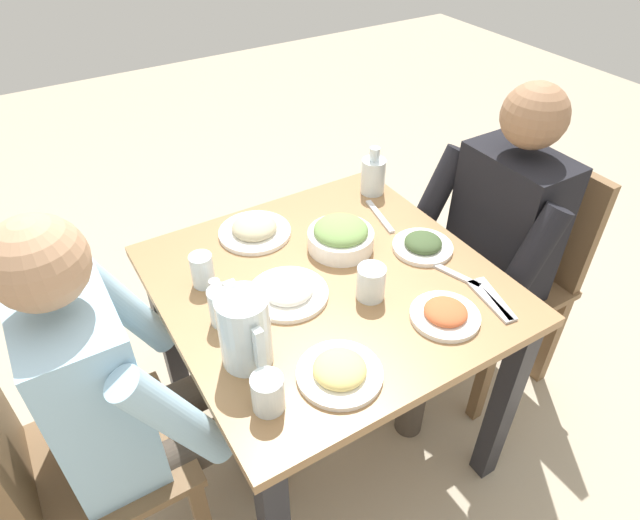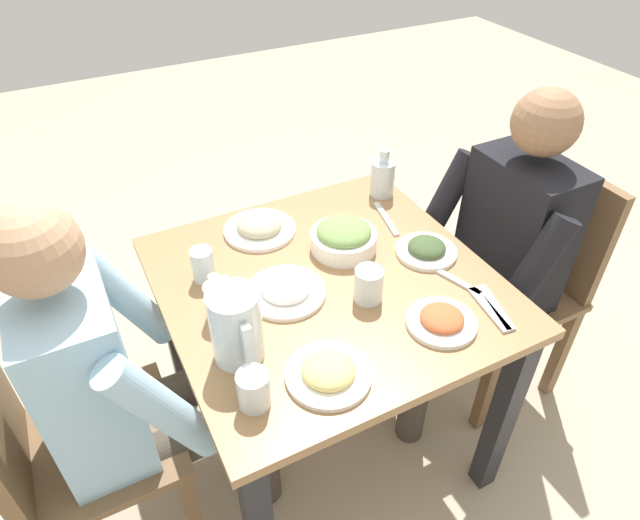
% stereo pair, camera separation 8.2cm
% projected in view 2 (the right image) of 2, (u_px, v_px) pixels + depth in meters
% --- Properties ---
extents(ground_plane, '(8.00, 8.00, 0.00)m').
position_uv_depth(ground_plane, '(326.00, 434.00, 1.97)').
color(ground_plane, tan).
extents(dining_table, '(0.88, 0.88, 0.73)m').
position_uv_depth(dining_table, '(327.00, 313.00, 1.59)').
color(dining_table, '#997047').
rests_on(dining_table, ground_plane).
extents(chair_near, '(0.40, 0.40, 0.88)m').
position_uv_depth(chair_near, '(61.00, 446.00, 1.37)').
color(chair_near, brown).
rests_on(chair_near, ground_plane).
extents(chair_far, '(0.40, 0.40, 0.88)m').
position_uv_depth(chair_far, '(527.00, 273.00, 1.90)').
color(chair_far, brown).
rests_on(chair_far, ground_plane).
extents(diner_near, '(0.48, 0.53, 1.17)m').
position_uv_depth(diner_near, '(130.00, 379.00, 1.36)').
color(diner_near, '#9EC6E0').
rests_on(diner_near, ground_plane).
extents(diner_far, '(0.48, 0.53, 1.17)m').
position_uv_depth(diner_far, '(489.00, 256.00, 1.74)').
color(diner_far, black).
rests_on(diner_far, ground_plane).
extents(water_pitcher, '(0.16, 0.12, 0.19)m').
position_uv_depth(water_pitcher, '(236.00, 326.00, 1.24)').
color(water_pitcher, silver).
rests_on(water_pitcher, dining_table).
extents(salad_bowl, '(0.19, 0.19, 0.09)m').
position_uv_depth(salad_bowl, '(344.00, 237.00, 1.59)').
color(salad_bowl, white).
rests_on(salad_bowl, dining_table).
extents(plate_rice_curry, '(0.18, 0.18, 0.04)m').
position_uv_depth(plate_rice_curry, '(442.00, 320.00, 1.37)').
color(plate_rice_curry, white).
rests_on(plate_rice_curry, dining_table).
extents(plate_beans, '(0.22, 0.22, 0.06)m').
position_uv_depth(plate_beans, '(259.00, 227.00, 1.67)').
color(plate_beans, white).
rests_on(plate_beans, dining_table).
extents(plate_yoghurt, '(0.22, 0.22, 0.05)m').
position_uv_depth(plate_yoghurt, '(285.00, 289.00, 1.46)').
color(plate_yoghurt, white).
rests_on(plate_yoghurt, dining_table).
extents(plate_dolmas, '(0.18, 0.18, 0.04)m').
position_uv_depth(plate_dolmas, '(426.00, 249.00, 1.59)').
color(plate_dolmas, white).
rests_on(plate_dolmas, dining_table).
extents(plate_fries, '(0.20, 0.20, 0.05)m').
position_uv_depth(plate_fries, '(328.00, 372.00, 1.24)').
color(plate_fries, white).
rests_on(plate_fries, dining_table).
extents(water_glass_center, '(0.07, 0.07, 0.09)m').
position_uv_depth(water_glass_center, '(254.00, 390.00, 1.16)').
color(water_glass_center, silver).
rests_on(water_glass_center, dining_table).
extents(water_glass_far_left, '(0.08, 0.08, 0.09)m').
position_uv_depth(water_glass_far_left, '(369.00, 285.00, 1.42)').
color(water_glass_far_left, silver).
rests_on(water_glass_far_left, dining_table).
extents(water_glass_by_pitcher, '(0.06, 0.06, 0.10)m').
position_uv_depth(water_glass_by_pitcher, '(203.00, 265.00, 1.48)').
color(water_glass_by_pitcher, silver).
rests_on(water_glass_by_pitcher, dining_table).
extents(water_glass_near_left, '(0.07, 0.07, 0.10)m').
position_uv_depth(water_glass_near_left, '(218.00, 301.00, 1.37)').
color(water_glass_near_left, silver).
rests_on(water_glass_near_left, dining_table).
extents(oil_carafe, '(0.08, 0.08, 0.16)m').
position_uv_depth(oil_carafe, '(382.00, 179.00, 1.82)').
color(oil_carafe, silver).
rests_on(oil_carafe, dining_table).
extents(salt_shaker, '(0.03, 0.03, 0.05)m').
position_uv_depth(salt_shaker, '(214.00, 284.00, 1.46)').
color(salt_shaker, white).
rests_on(salt_shaker, dining_table).
extents(fork_near, '(0.17, 0.05, 0.01)m').
position_uv_depth(fork_near, '(489.00, 309.00, 1.41)').
color(fork_near, silver).
rests_on(fork_near, dining_table).
extents(knife_near, '(0.18, 0.08, 0.01)m').
position_uv_depth(knife_near, '(451.00, 278.00, 1.51)').
color(knife_near, silver).
rests_on(knife_near, dining_table).
extents(fork_far, '(0.17, 0.07, 0.01)m').
position_uv_depth(fork_far, '(495.00, 307.00, 1.42)').
color(fork_far, silver).
rests_on(fork_far, dining_table).
extents(knife_far, '(0.18, 0.06, 0.01)m').
position_uv_depth(knife_far, '(386.00, 219.00, 1.73)').
color(knife_far, silver).
rests_on(knife_far, dining_table).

